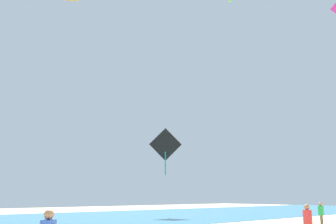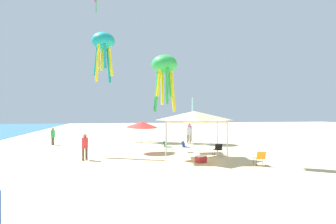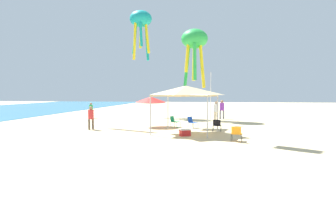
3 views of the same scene
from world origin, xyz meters
name	(u,v)px [view 1 (image 1 of 3)]	position (x,y,z in m)	size (l,w,h in m)	color
ocean_strip	(57,220)	(0.00, 28.84, 0.01)	(120.00, 23.61, 0.02)	teal
person_near_umbrella	(321,212)	(9.96, 10.65, 0.92)	(0.37, 0.37, 1.57)	brown
person_beachcomber	(308,220)	(1.20, 6.98, 0.96)	(0.39, 0.39, 1.63)	brown
kite_diamond_black	(165,146)	(10.04, 26.41, 6.89)	(2.70, 2.03, 4.75)	black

